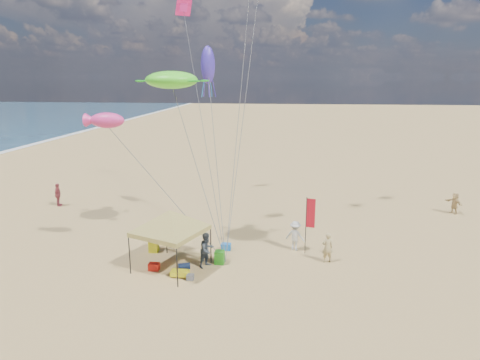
# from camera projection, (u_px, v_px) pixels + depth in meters

# --- Properties ---
(ground) EXTENTS (280.00, 280.00, 0.00)m
(ground) POSITION_uv_depth(u_px,v_px,m) (233.00, 267.00, 22.22)
(ground) COLOR tan
(ground) RESTS_ON ground
(canopy_tent) EXTENTS (5.57, 5.57, 3.70)m
(canopy_tent) POSITION_uv_depth(u_px,v_px,m) (170.00, 212.00, 21.33)
(canopy_tent) COLOR black
(canopy_tent) RESTS_ON ground
(feather_flag) EXTENTS (0.50, 0.14, 3.32)m
(feather_flag) POSITION_uv_depth(u_px,v_px,m) (309.00, 217.00, 23.36)
(feather_flag) COLOR black
(feather_flag) RESTS_ON ground
(cooler_red) EXTENTS (0.54, 0.38, 0.38)m
(cooler_red) POSITION_uv_depth(u_px,v_px,m) (154.00, 267.00, 21.83)
(cooler_red) COLOR red
(cooler_red) RESTS_ON ground
(cooler_blue) EXTENTS (0.54, 0.38, 0.38)m
(cooler_blue) POSITION_uv_depth(u_px,v_px,m) (226.00, 247.00, 24.40)
(cooler_blue) COLOR blue
(cooler_blue) RESTS_ON ground
(bag_navy) EXTENTS (0.69, 0.54, 0.36)m
(bag_navy) POSITION_uv_depth(u_px,v_px,m) (184.00, 266.00, 21.88)
(bag_navy) COLOR #0D1939
(bag_navy) RESTS_ON ground
(bag_orange) EXTENTS (0.54, 0.69, 0.36)m
(bag_orange) POSITION_uv_depth(u_px,v_px,m) (157.00, 241.00, 25.23)
(bag_orange) COLOR orange
(bag_orange) RESTS_ON ground
(chair_green) EXTENTS (0.50, 0.50, 0.70)m
(chair_green) POSITION_uv_depth(u_px,v_px,m) (220.00, 257.00, 22.58)
(chair_green) COLOR #248017
(chair_green) RESTS_ON ground
(chair_yellow) EXTENTS (0.50, 0.50, 0.70)m
(chair_yellow) POSITION_uv_depth(u_px,v_px,m) (154.00, 246.00, 24.10)
(chair_yellow) COLOR yellow
(chair_yellow) RESTS_ON ground
(crate_grey) EXTENTS (0.34, 0.30, 0.28)m
(crate_grey) POSITION_uv_depth(u_px,v_px,m) (190.00, 277.00, 20.79)
(crate_grey) COLOR slate
(crate_grey) RESTS_ON ground
(beach_cart) EXTENTS (0.90, 0.50, 0.24)m
(beach_cart) POSITION_uv_depth(u_px,v_px,m) (180.00, 273.00, 21.10)
(beach_cart) COLOR yellow
(beach_cart) RESTS_ON ground
(person_near_a) EXTENTS (0.70, 0.56, 1.67)m
(person_near_a) POSITION_uv_depth(u_px,v_px,m) (327.00, 248.00, 22.63)
(person_near_a) COLOR tan
(person_near_a) RESTS_ON ground
(person_near_b) EXTENTS (1.11, 1.15, 1.87)m
(person_near_b) POSITION_uv_depth(u_px,v_px,m) (207.00, 250.00, 22.09)
(person_near_b) COLOR #37404B
(person_near_b) RESTS_ON ground
(person_near_c) EXTENTS (1.28, 1.00, 1.75)m
(person_near_c) POSITION_uv_depth(u_px,v_px,m) (295.00, 236.00, 24.21)
(person_near_c) COLOR silver
(person_near_c) RESTS_ON ground
(person_far_a) EXTENTS (0.63, 1.12, 1.80)m
(person_far_a) POSITION_uv_depth(u_px,v_px,m) (58.00, 195.00, 32.57)
(person_far_a) COLOR #963943
(person_far_a) RESTS_ON ground
(person_far_c) EXTENTS (1.12, 1.53, 1.60)m
(person_far_c) POSITION_uv_depth(u_px,v_px,m) (455.00, 203.00, 30.75)
(person_far_c) COLOR tan
(person_far_c) RESTS_ON ground
(turtle_kite) EXTENTS (3.41, 3.01, 0.97)m
(turtle_kite) POSITION_uv_depth(u_px,v_px,m) (172.00, 80.00, 22.99)
(turtle_kite) COLOR #4EF628
(turtle_kite) RESTS_ON ground
(fish_kite) EXTENTS (1.87, 1.03, 0.80)m
(fish_kite) POSITION_uv_depth(u_px,v_px,m) (107.00, 120.00, 21.52)
(fish_kite) COLOR #E33286
(fish_kite) RESTS_ON ground
(squid_kite) EXTENTS (1.10, 1.10, 2.32)m
(squid_kite) POSITION_uv_depth(u_px,v_px,m) (208.00, 65.00, 26.31)
(squid_kite) COLOR #412DB6
(squid_kite) RESTS_ON ground
(stunt_kite_pink) EXTENTS (1.35, 1.21, 1.16)m
(stunt_kite_pink) POSITION_uv_depth(u_px,v_px,m) (184.00, 8.00, 33.00)
(stunt_kite_pink) COLOR #EF1C79
(stunt_kite_pink) RESTS_ON ground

